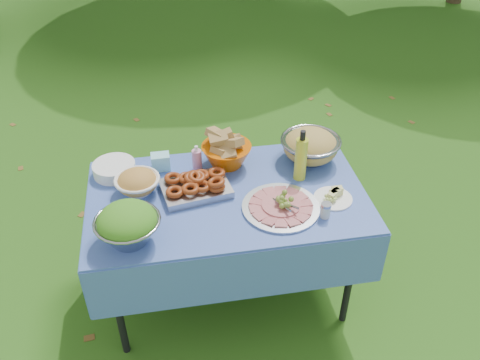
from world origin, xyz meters
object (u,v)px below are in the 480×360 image
object	(u,v)px
bread_bowl	(227,150)
oil_bottle	(301,155)
salad_bowl	(128,225)
pasta_bowl_steel	(310,146)
charcuterie_platter	(281,202)
picnic_table	(228,246)
plate_stack	(114,169)

from	to	relation	value
bread_bowl	oil_bottle	bearing A→B (deg)	-28.22
salad_bowl	bread_bowl	size ratio (longest dim) A/B	1.08
pasta_bowl_steel	charcuterie_platter	world-z (taller)	pasta_bowl_steel
salad_bowl	charcuterie_platter	distance (m)	0.76
charcuterie_platter	oil_bottle	bearing A→B (deg)	55.82
picnic_table	pasta_bowl_steel	world-z (taller)	pasta_bowl_steel
charcuterie_platter	oil_bottle	distance (m)	0.31
pasta_bowl_steel	oil_bottle	bearing A→B (deg)	-121.80
bread_bowl	charcuterie_platter	world-z (taller)	bread_bowl
bread_bowl	pasta_bowl_steel	distance (m)	0.48
picnic_table	plate_stack	xyz separation A→B (m)	(-0.59, 0.29, 0.41)
plate_stack	bread_bowl	bearing A→B (deg)	-1.10
pasta_bowl_steel	bread_bowl	bearing A→B (deg)	176.51
pasta_bowl_steel	charcuterie_platter	xyz separation A→B (m)	(-0.27, -0.41, -0.05)
bread_bowl	charcuterie_platter	xyz separation A→B (m)	(0.21, -0.44, -0.05)
salad_bowl	plate_stack	size ratio (longest dim) A/B	1.30
picnic_table	oil_bottle	bearing A→B (deg)	10.74
salad_bowl	bread_bowl	xyz separation A→B (m)	(0.54, 0.55, -0.01)
picnic_table	oil_bottle	size ratio (longest dim) A/B	4.87
picnic_table	pasta_bowl_steel	size ratio (longest dim) A/B	4.28
salad_bowl	oil_bottle	bearing A→B (deg)	20.68
plate_stack	bread_bowl	world-z (taller)	bread_bowl
bread_bowl	picnic_table	bearing A→B (deg)	-98.12
picnic_table	salad_bowl	size ratio (longest dim) A/B	4.80
salad_bowl	plate_stack	world-z (taller)	salad_bowl
picnic_table	plate_stack	size ratio (longest dim) A/B	6.22
picnic_table	bread_bowl	xyz separation A→B (m)	(0.04, 0.28, 0.47)
oil_bottle	picnic_table	bearing A→B (deg)	-169.26
picnic_table	charcuterie_platter	size ratio (longest dim) A/B	3.68
plate_stack	picnic_table	bearing A→B (deg)	-26.30
salad_bowl	charcuterie_platter	xyz separation A→B (m)	(0.76, 0.11, -0.05)
salad_bowl	picnic_table	bearing A→B (deg)	27.98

